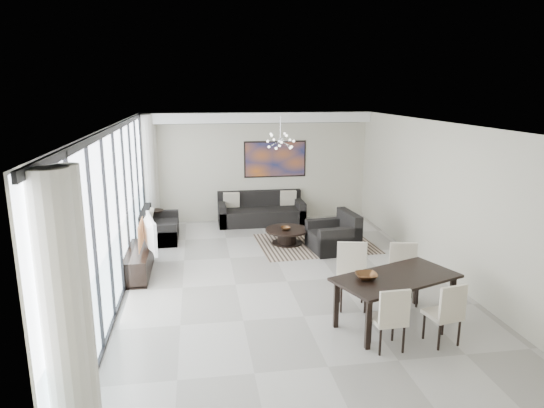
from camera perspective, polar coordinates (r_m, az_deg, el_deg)
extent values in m
cube|color=#A8A39B|center=(9.14, 1.78, -9.03)|extent=(6.00, 9.00, 0.02)
cube|color=white|center=(8.47, 1.92, 9.28)|extent=(6.00, 9.00, 0.02)
cube|color=#BCB6A1|center=(13.05, -1.82, 4.39)|extent=(6.00, 0.02, 2.90)
cube|color=#BCB6A1|center=(4.61, 12.56, -13.40)|extent=(6.00, 0.02, 2.90)
cube|color=#BCB6A1|center=(9.69, 19.49, 0.43)|extent=(0.02, 9.00, 2.90)
cube|color=white|center=(8.66, -17.91, -0.94)|extent=(0.01, 8.95, 2.85)
cube|color=black|center=(8.43, -18.33, 8.33)|extent=(0.04, 8.95, 0.10)
cube|color=black|center=(9.10, -17.01, -9.63)|extent=(0.04, 8.95, 0.06)
cube|color=black|center=(4.95, -24.49, -12.36)|extent=(0.04, 0.05, 2.88)
cube|color=black|center=(5.84, -21.94, -8.17)|extent=(0.04, 0.05, 2.88)
cube|color=black|center=(6.76, -20.10, -5.09)|extent=(0.04, 0.05, 2.88)
cube|color=black|center=(7.70, -18.73, -2.76)|extent=(0.04, 0.05, 2.88)
cube|color=black|center=(8.65, -17.65, -0.93)|extent=(0.04, 0.05, 2.88)
cube|color=black|center=(9.62, -16.79, 0.53)|extent=(0.04, 0.05, 2.88)
cube|color=black|center=(10.59, -16.09, 1.73)|extent=(0.04, 0.05, 2.88)
cube|color=black|center=(11.56, -15.51, 2.73)|extent=(0.04, 0.05, 2.88)
cube|color=black|center=(12.54, -15.01, 3.57)|extent=(0.04, 0.05, 2.88)
cylinder|color=beige|center=(4.79, -23.32, -13.16)|extent=(0.36, 0.36, 2.85)
cylinder|color=beige|center=(12.67, -14.31, 3.71)|extent=(0.36, 0.36, 2.85)
cube|color=white|center=(12.72, -1.76, 10.14)|extent=(5.98, 0.40, 0.26)
cube|color=#B05418|center=(13.07, 0.37, 5.30)|extent=(1.68, 0.04, 0.98)
cylinder|color=silver|center=(10.99, 1.01, 8.86)|extent=(0.02, 0.02, 0.55)
sphere|color=silver|center=(11.02, 1.00, 7.44)|extent=(0.12, 0.12, 0.12)
cube|color=black|center=(11.30, 5.10, -4.64)|extent=(2.70, 2.14, 0.01)
cylinder|color=black|center=(11.16, 1.78, -3.07)|extent=(1.00, 1.00, 0.04)
cylinder|color=black|center=(11.21, 1.77, -3.93)|extent=(0.44, 0.44, 0.31)
cylinder|color=black|center=(11.26, 1.77, -4.61)|extent=(0.70, 0.70, 0.03)
imported|color=brown|center=(11.08, 1.61, -2.89)|extent=(0.26, 0.26, 0.07)
cube|color=black|center=(12.86, -1.27, -1.42)|extent=(2.25, 0.92, 0.41)
cube|color=black|center=(13.11, -1.50, 0.72)|extent=(2.25, 0.18, 0.41)
cube|color=black|center=(12.74, -5.89, -1.20)|extent=(0.18, 0.92, 0.59)
cube|color=black|center=(13.01, 3.25, -0.84)|extent=(0.18, 0.92, 0.59)
cube|color=black|center=(11.86, -12.99, -3.17)|extent=(0.82, 1.47, 0.37)
cube|color=black|center=(11.79, -14.68, -1.51)|extent=(0.16, 1.47, 0.37)
cube|color=black|center=(11.21, -13.23, -3.70)|extent=(0.82, 0.16, 0.53)
cube|color=black|center=(12.46, -12.81, -1.95)|extent=(0.82, 0.16, 0.53)
cube|color=black|center=(10.84, 7.14, -4.34)|extent=(1.06, 1.11, 0.43)
cube|color=black|center=(10.86, 9.07, -2.02)|extent=(0.30, 1.02, 0.43)
cube|color=black|center=(11.17, 6.36, -3.26)|extent=(0.97, 0.30, 0.62)
cube|color=black|center=(10.45, 8.01, -4.49)|extent=(0.97, 0.30, 0.62)
cylinder|color=black|center=(12.44, -13.55, -0.78)|extent=(0.40, 0.40, 0.04)
cylinder|color=black|center=(12.50, -13.49, -1.97)|extent=(0.06, 0.06, 0.50)
cylinder|color=black|center=(12.57, -13.43, -3.04)|extent=(0.28, 0.28, 0.03)
cube|color=black|center=(9.75, -15.40, -6.60)|extent=(0.44, 1.55, 0.48)
imported|color=gray|center=(9.58, -14.65, -3.40)|extent=(0.37, 1.11, 0.64)
cube|color=black|center=(7.54, 14.41, -8.39)|extent=(2.07, 1.53, 0.04)
cube|color=black|center=(6.94, 11.26, -13.71)|extent=(0.07, 0.07, 0.73)
cube|color=black|center=(7.44, 7.56, -11.62)|extent=(0.07, 0.07, 0.73)
cube|color=black|center=(8.03, 20.39, -10.43)|extent=(0.07, 0.07, 0.73)
cube|color=black|center=(8.47, 16.64, -8.89)|extent=(0.07, 0.07, 0.73)
cube|color=beige|center=(6.99, 13.44, -13.06)|extent=(0.45, 0.45, 0.06)
cube|color=beige|center=(6.73, 14.22, -11.88)|extent=(0.43, 0.06, 0.52)
cylinder|color=black|center=(7.17, 11.52, -14.31)|extent=(0.04, 0.04, 0.40)
cylinder|color=black|center=(7.03, 15.21, -15.11)|extent=(0.04, 0.04, 0.40)
cube|color=beige|center=(7.34, 19.42, -12.17)|extent=(0.50, 0.50, 0.06)
cube|color=beige|center=(7.12, 20.52, -10.97)|extent=(0.43, 0.13, 0.52)
cylinder|color=black|center=(7.46, 17.44, -13.53)|extent=(0.04, 0.04, 0.40)
cylinder|color=black|center=(7.43, 21.13, -13.95)|extent=(0.04, 0.04, 0.40)
cube|color=beige|center=(8.05, 9.45, -8.78)|extent=(0.58, 0.58, 0.06)
cube|color=beige|center=(8.15, 9.37, -6.43)|extent=(0.49, 0.15, 0.59)
cylinder|color=black|center=(8.00, 10.90, -11.00)|extent=(0.04, 0.04, 0.45)
cylinder|color=black|center=(8.30, 7.92, -9.94)|extent=(0.04, 0.04, 0.45)
cube|color=beige|center=(8.43, 15.32, -8.28)|extent=(0.54, 0.54, 0.06)
cube|color=beige|center=(8.52, 15.15, -6.19)|extent=(0.45, 0.14, 0.55)
cylinder|color=black|center=(8.40, 16.68, -10.24)|extent=(0.04, 0.04, 0.42)
cylinder|color=black|center=(8.64, 13.81, -9.36)|extent=(0.04, 0.04, 0.42)
imported|color=brown|center=(7.34, 11.02, -8.32)|extent=(0.35, 0.35, 0.08)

